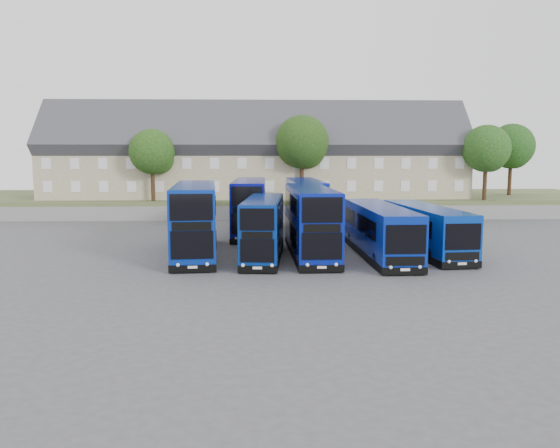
{
  "coord_description": "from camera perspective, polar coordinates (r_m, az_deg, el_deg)",
  "views": [
    {
      "loc": [
        -2.54,
        -33.75,
        6.99
      ],
      "look_at": [
        -1.18,
        3.56,
        2.2
      ],
      "focal_mm": 35.0,
      "sensor_mm": 36.0,
      "label": 1
    }
  ],
  "objects": [
    {
      "name": "ground",
      "position": [
        34.56,
        2.17,
        -4.36
      ],
      "size": [
        120.0,
        120.0,
        0.0
      ],
      "primitive_type": "plane",
      "color": "#49484E",
      "rests_on": "ground"
    },
    {
      "name": "retaining_wall",
      "position": [
        58.14,
        0.43,
        1.15
      ],
      "size": [
        70.0,
        0.4,
        1.5
      ],
      "primitive_type": "cube",
      "color": "slate",
      "rests_on": "ground"
    },
    {
      "name": "earth_bank",
      "position": [
        68.06,
        0.06,
        2.26
      ],
      "size": [
        80.0,
        20.0,
        2.0
      ],
      "primitive_type": "cube",
      "color": "#4F5831",
      "rests_on": "ground"
    },
    {
      "name": "terrace_row",
      "position": [
        63.76,
        -2.52,
        6.95
      ],
      "size": [
        48.0,
        10.4,
        11.2
      ],
      "color": "tan",
      "rests_on": "earth_bank"
    },
    {
      "name": "dd_front_left",
      "position": [
        38.22,
        -8.86,
        0.33
      ],
      "size": [
        3.85,
        12.47,
        4.88
      ],
      "rotation": [
        0.0,
        0.0,
        0.09
      ],
      "color": "navy",
      "rests_on": "ground"
    },
    {
      "name": "dd_front_mid",
      "position": [
        36.6,
        -1.75,
        -0.57
      ],
      "size": [
        3.11,
        10.28,
        4.03
      ],
      "rotation": [
        0.0,
        0.0,
        -0.08
      ],
      "color": "navy",
      "rests_on": "ground"
    },
    {
      "name": "dd_front_right",
      "position": [
        37.6,
        3.21,
        0.14
      ],
      "size": [
        2.98,
        11.85,
        4.69
      ],
      "rotation": [
        0.0,
        0.0,
        0.02
      ],
      "color": "#07188F",
      "rests_on": "ground"
    },
    {
      "name": "dd_rear_left",
      "position": [
        47.76,
        -3.22,
        1.68
      ],
      "size": [
        2.88,
        11.9,
        4.71
      ],
      "rotation": [
        0.0,
        0.0,
        -0.01
      ],
      "color": "#060A7B",
      "rests_on": "ground"
    },
    {
      "name": "dd_rear_right",
      "position": [
        49.52,
        2.66,
        1.85
      ],
      "size": [
        3.01,
        11.76,
        4.65
      ],
      "rotation": [
        0.0,
        0.0,
        0.03
      ],
      "color": "#081B98",
      "rests_on": "ground"
    },
    {
      "name": "coach_east_a",
      "position": [
        38.02,
        10.36,
        -0.8
      ],
      "size": [
        2.92,
        12.76,
        3.47
      ],
      "rotation": [
        0.0,
        0.0,
        0.02
      ],
      "color": "#082398",
      "rests_on": "ground"
    },
    {
      "name": "coach_east_b",
      "position": [
        40.16,
        14.98,
        -0.63
      ],
      "size": [
        3.44,
        12.23,
        3.3
      ],
      "rotation": [
        0.0,
        0.0,
        0.08
      ],
      "color": "#0833A0",
      "rests_on": "ground"
    },
    {
      "name": "tree_west",
      "position": [
        59.93,
        -13.07,
        7.18
      ],
      "size": [
        4.8,
        4.8,
        7.65
      ],
      "color": "#382314",
      "rests_on": "earth_bank"
    },
    {
      "name": "tree_mid",
      "position": [
        59.55,
        2.45,
        8.34
      ],
      "size": [
        5.76,
        5.76,
        9.18
      ],
      "color": "#382314",
      "rests_on": "earth_bank"
    },
    {
      "name": "tree_east",
      "position": [
        63.82,
        20.84,
        7.19
      ],
      "size": [
        5.12,
        5.12,
        8.16
      ],
      "color": "#382314",
      "rests_on": "earth_bank"
    },
    {
      "name": "tree_far",
      "position": [
        72.65,
        23.1,
        7.31
      ],
      "size": [
        5.44,
        5.44,
        8.67
      ],
      "color": "#382314",
      "rests_on": "earth_bank"
    }
  ]
}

